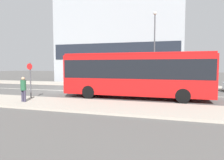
{
  "coord_description": "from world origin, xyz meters",
  "views": [
    {
      "loc": [
        10.14,
        -17.22,
        2.46
      ],
      "look_at": [
        5.68,
        -2.13,
        1.31
      ],
      "focal_mm": 32.0,
      "sensor_mm": 36.0,
      "label": 1
    }
  ],
  "objects_px": {
    "city_bus": "(135,73)",
    "pedestrian_near_stop": "(23,88)",
    "parked_car_0": "(191,84)",
    "street_lamp": "(155,42)",
    "bus_stop_sign": "(30,77)"
  },
  "relations": [
    {
      "from": "pedestrian_near_stop",
      "to": "bus_stop_sign",
      "type": "height_order",
      "value": "bus_stop_sign"
    },
    {
      "from": "city_bus",
      "to": "parked_car_0",
      "type": "xyz_separation_m",
      "value": [
        4.46,
        5.79,
        -1.27
      ]
    },
    {
      "from": "city_bus",
      "to": "bus_stop_sign",
      "type": "xyz_separation_m",
      "value": [
        -7.05,
        -2.86,
        -0.32
      ]
    },
    {
      "from": "parked_car_0",
      "to": "pedestrian_near_stop",
      "type": "relative_size",
      "value": 2.59
    },
    {
      "from": "pedestrian_near_stop",
      "to": "parked_car_0",
      "type": "bearing_deg",
      "value": -127.88
    },
    {
      "from": "bus_stop_sign",
      "to": "parked_car_0",
      "type": "bearing_deg",
      "value": 36.91
    },
    {
      "from": "city_bus",
      "to": "pedestrian_near_stop",
      "type": "distance_m",
      "value": 7.81
    },
    {
      "from": "parked_car_0",
      "to": "street_lamp",
      "type": "relative_size",
      "value": 0.51
    },
    {
      "from": "bus_stop_sign",
      "to": "pedestrian_near_stop",
      "type": "bearing_deg",
      "value": -67.81
    },
    {
      "from": "city_bus",
      "to": "parked_car_0",
      "type": "bearing_deg",
      "value": 53.69
    },
    {
      "from": "pedestrian_near_stop",
      "to": "street_lamp",
      "type": "xyz_separation_m",
      "value": [
        7.28,
        11.59,
        3.92
      ]
    },
    {
      "from": "pedestrian_near_stop",
      "to": "bus_stop_sign",
      "type": "xyz_separation_m",
      "value": [
        -0.56,
        1.38,
        0.58
      ]
    },
    {
      "from": "city_bus",
      "to": "bus_stop_sign",
      "type": "bearing_deg",
      "value": -156.64
    },
    {
      "from": "bus_stop_sign",
      "to": "city_bus",
      "type": "bearing_deg",
      "value": 22.06
    },
    {
      "from": "city_bus",
      "to": "street_lamp",
      "type": "height_order",
      "value": "street_lamp"
    }
  ]
}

